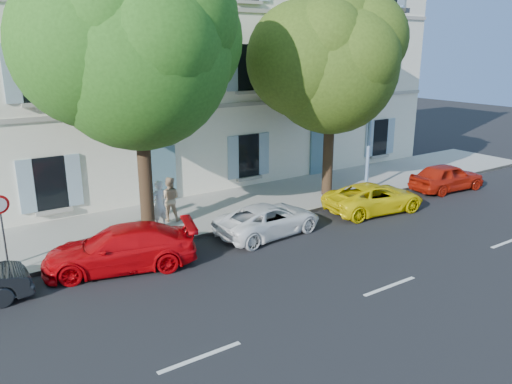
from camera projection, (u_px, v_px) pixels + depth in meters
ground at (301, 242)px, 17.22m from camera, size 90.00×90.00×0.00m
sidewalk at (233, 207)px, 20.75m from camera, size 36.00×4.50×0.15m
kerb at (263, 221)px, 19.02m from camera, size 36.00×0.16×0.16m
building at (169, 57)px, 23.67m from camera, size 28.00×7.00×12.00m
car_red_coupe at (120, 248)px, 15.00m from camera, size 4.85×3.03×1.31m
car_white_coupe at (268, 219)px, 17.79m from camera, size 4.18×2.20×1.12m
car_yellow_supercar at (374, 198)px, 20.26m from camera, size 4.44×2.47×1.17m
car_red_hatchback at (447, 177)px, 23.25m from camera, size 3.92×1.84×1.29m
tree_left at (138, 57)px, 15.93m from camera, size 6.05×6.05×9.37m
tree_right at (332, 67)px, 20.77m from camera, size 5.57×5.57×8.59m
road_sign at (1, 218)px, 14.04m from camera, size 0.54×0.13×2.36m
street_lamp at (375, 92)px, 21.47m from camera, size 0.25×1.67×7.90m
pedestrian_a at (159, 204)px, 18.03m from camera, size 0.72×0.56×1.74m
pedestrian_b at (170, 199)px, 18.71m from camera, size 1.04×0.99×1.69m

